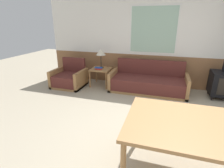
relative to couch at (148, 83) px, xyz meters
name	(u,v)px	position (x,y,z in m)	size (l,w,h in m)	color
ground_plane	(158,138)	(0.41, -2.08, -0.24)	(16.00, 16.00, 0.00)	#B2A58C
wall_back	(167,40)	(0.39, 0.55, 1.12)	(7.20, 0.09, 2.70)	#8E603D
couch	(148,83)	(0.00, 0.00, 0.00)	(2.06, 0.84, 0.82)	#9E7042
armchair	(70,78)	(-2.28, -0.28, -0.01)	(0.89, 0.81, 0.80)	#9E7042
side_table	(101,71)	(-1.40, 0.04, 0.21)	(0.56, 0.56, 0.53)	#9E7042
table_lamp	(101,53)	(-1.42, 0.14, 0.74)	(0.28, 0.28, 0.55)	black
book_stack	(99,68)	(-1.43, -0.05, 0.32)	(0.23, 0.14, 0.06)	#B22823
dining_table	(212,132)	(0.96, -2.78, 0.47)	(1.88, 1.05, 0.78)	#B27F4C
wood_stove	(224,77)	(1.82, 0.08, 0.32)	(0.56, 0.56, 2.54)	black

